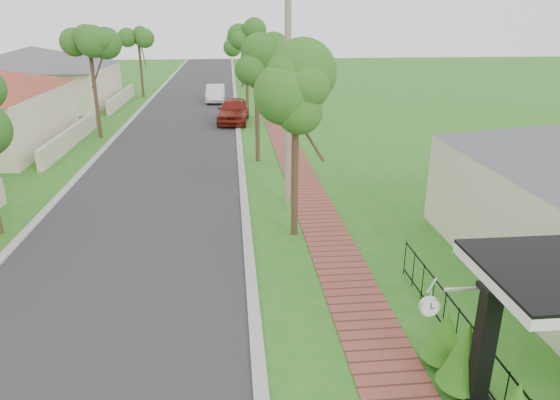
{
  "coord_description": "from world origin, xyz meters",
  "views": [
    {
      "loc": [
        0.27,
        -7.95,
        6.75
      ],
      "look_at": [
        1.65,
        6.22,
        1.5
      ],
      "focal_mm": 32.0,
      "sensor_mm": 36.0,
      "label": 1
    }
  ],
  "objects_px": {
    "porch_post": "(482,355)",
    "near_tree": "(296,98)",
    "station_clock": "(432,305)",
    "parked_car_red": "(233,111)",
    "parked_car_white": "(216,94)",
    "utility_pole": "(288,94)"
  },
  "relations": [
    {
      "from": "near_tree",
      "to": "station_clock",
      "type": "relative_size",
      "value": 5.36
    },
    {
      "from": "near_tree",
      "to": "station_clock",
      "type": "xyz_separation_m",
      "value": [
        1.5,
        -7.6,
        -2.5
      ]
    },
    {
      "from": "near_tree",
      "to": "utility_pole",
      "type": "xyz_separation_m",
      "value": [
        0.1,
        3.03,
        -0.31
      ]
    },
    {
      "from": "porch_post",
      "to": "utility_pole",
      "type": "bearing_deg",
      "value": 101.53
    },
    {
      "from": "near_tree",
      "to": "porch_post",
      "type": "bearing_deg",
      "value": -73.63
    },
    {
      "from": "porch_post",
      "to": "parked_car_white",
      "type": "distance_m",
      "value": 36.01
    },
    {
      "from": "utility_pole",
      "to": "station_clock",
      "type": "height_order",
      "value": "utility_pole"
    },
    {
      "from": "parked_car_red",
      "to": "utility_pole",
      "type": "relative_size",
      "value": 0.59
    },
    {
      "from": "near_tree",
      "to": "parked_car_white",
      "type": "bearing_deg",
      "value": 96.62
    },
    {
      "from": "near_tree",
      "to": "parked_car_red",
      "type": "bearing_deg",
      "value": 95.51
    },
    {
      "from": "porch_post",
      "to": "parked_car_white",
      "type": "bearing_deg",
      "value": 98.87
    },
    {
      "from": "parked_car_red",
      "to": "station_clock",
      "type": "bearing_deg",
      "value": -77.22
    },
    {
      "from": "parked_car_red",
      "to": "utility_pole",
      "type": "height_order",
      "value": "utility_pole"
    },
    {
      "from": "near_tree",
      "to": "utility_pole",
      "type": "height_order",
      "value": "utility_pole"
    },
    {
      "from": "parked_car_white",
      "to": "utility_pole",
      "type": "relative_size",
      "value": 0.52
    },
    {
      "from": "porch_post",
      "to": "parked_car_red",
      "type": "xyz_separation_m",
      "value": [
        -4.15,
        26.67,
        -0.31
      ]
    },
    {
      "from": "porch_post",
      "to": "near_tree",
      "type": "height_order",
      "value": "near_tree"
    },
    {
      "from": "porch_post",
      "to": "parked_car_red",
      "type": "relative_size",
      "value": 0.53
    },
    {
      "from": "parked_car_red",
      "to": "parked_car_white",
      "type": "bearing_deg",
      "value": 104.55
    },
    {
      "from": "parked_car_white",
      "to": "near_tree",
      "type": "distance_m",
      "value": 28.02
    },
    {
      "from": "porch_post",
      "to": "utility_pole",
      "type": "xyz_separation_m",
      "value": [
        -2.25,
        11.03,
        3.02
      ]
    },
    {
      "from": "porch_post",
      "to": "station_clock",
      "type": "relative_size",
      "value": 2.42
    }
  ]
}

